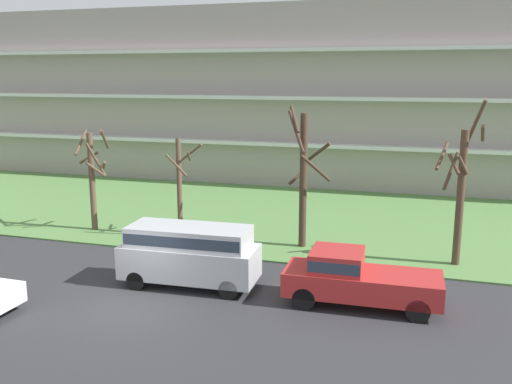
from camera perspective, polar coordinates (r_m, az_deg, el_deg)
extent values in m
plane|color=#2D2D30|center=(20.35, -12.64, -11.43)|extent=(160.00, 160.00, 0.00)
cube|color=#547F42|center=(32.60, -0.56, -2.18)|extent=(80.00, 16.00, 0.08)
cube|color=#9E938C|center=(44.48, 4.61, 9.84)|extent=(52.02, 10.52, 12.81)
cube|color=silver|center=(39.18, 2.74, 4.90)|extent=(49.94, 0.90, 0.24)
cube|color=silver|center=(38.92, 2.79, 9.58)|extent=(49.94, 0.90, 0.24)
cube|color=silver|center=(38.93, 2.84, 14.29)|extent=(49.94, 0.90, 0.24)
cylinder|color=brown|center=(29.74, -16.38, 0.92)|extent=(0.31, 0.31, 5.10)
cylinder|color=brown|center=(29.73, -17.46, 4.86)|extent=(0.14, 1.14, 1.23)
cylinder|color=brown|center=(29.14, -16.06, 3.23)|extent=(0.60, 1.01, 1.78)
cylinder|color=brown|center=(29.21, -16.03, 2.21)|extent=(0.62, 0.97, 0.85)
cylinder|color=brown|center=(29.26, -15.20, 5.22)|extent=(0.67, 1.53, 1.15)
cylinder|color=brown|center=(29.70, -15.33, 2.39)|extent=(0.93, 1.04, 0.89)
cylinder|color=brown|center=(30.01, -16.69, 3.37)|extent=(0.82, 0.80, 0.61)
cylinder|color=brown|center=(27.59, -7.82, 0.33)|extent=(0.25, 0.25, 4.97)
cylinder|color=brown|center=(27.82, -6.67, 3.99)|extent=(1.54, 0.81, 1.06)
cylinder|color=brown|center=(26.91, -8.13, 2.70)|extent=(1.05, 0.32, 1.09)
cylinder|color=brown|center=(27.25, -6.88, 3.69)|extent=(0.41, 1.04, 0.64)
cylinder|color=#423023|center=(25.66, 4.84, 1.02)|extent=(0.34, 0.34, 6.28)
cylinder|color=#423023|center=(24.89, 6.11, 2.43)|extent=(1.23, 1.50, 1.40)
cylinder|color=#423023|center=(25.11, 3.96, 7.43)|extent=(0.70, 0.95, 1.18)
cylinder|color=#423023|center=(26.08, 6.10, 3.85)|extent=(1.59, 1.00, 1.29)
cylinder|color=#423023|center=(25.01, 4.13, 6.20)|extent=(0.96, 0.75, 1.83)
cylinder|color=#423023|center=(26.00, 4.28, 1.58)|extent=(0.81, 0.83, 0.75)
cylinder|color=#4C3828|center=(24.63, 20.13, -0.71)|extent=(0.32, 0.32, 5.79)
cylinder|color=#4C3828|center=(24.64, 19.27, 2.02)|extent=(0.67, 1.05, 1.51)
cylinder|color=#4C3828|center=(24.19, 22.15, 5.59)|extent=(0.31, 1.39, 0.82)
cylinder|color=#4C3828|center=(24.17, 19.57, 2.68)|extent=(0.54, 0.85, 0.79)
cylinder|color=#4C3828|center=(24.50, 18.48, 3.54)|extent=(0.58, 1.74, 1.03)
cylinder|color=#4C3828|center=(24.19, 20.38, 2.58)|extent=(0.50, 0.16, 0.79)
cylinder|color=#4C3828|center=(24.45, 21.59, 6.76)|extent=(0.69, 1.00, 1.79)
cube|color=#B22828|center=(20.07, 10.79, -9.15)|extent=(5.45, 2.13, 0.85)
cube|color=#B22828|center=(19.89, 8.27, -6.88)|extent=(1.85, 1.88, 0.70)
cube|color=#2D3847|center=(19.89, 8.27, -6.88)|extent=(1.81, 1.92, 0.38)
cylinder|color=black|center=(19.62, 4.91, -10.81)|extent=(0.81, 0.24, 0.80)
cylinder|color=black|center=(21.25, 5.80, -9.01)|extent=(0.81, 0.24, 0.80)
cylinder|color=black|center=(19.37, 16.20, -11.58)|extent=(0.81, 0.24, 0.80)
cylinder|color=black|center=(21.02, 16.16, -9.68)|extent=(0.81, 0.24, 0.80)
cylinder|color=black|center=(21.50, -23.85, -9.98)|extent=(0.64, 0.23, 0.64)
cube|color=#B7BABF|center=(21.59, -6.79, -7.04)|extent=(5.28, 2.22, 1.25)
cube|color=#B7BABF|center=(21.29, -6.86, -4.49)|extent=(4.67, 2.03, 0.75)
cube|color=#2D3847|center=(21.29, -6.86, -4.49)|extent=(4.58, 2.07, 0.41)
cylinder|color=black|center=(21.74, -12.14, -8.84)|extent=(0.73, 0.25, 0.72)
cylinder|color=black|center=(23.25, -10.19, -7.38)|extent=(0.73, 0.25, 0.72)
cylinder|color=black|center=(20.45, -2.82, -9.93)|extent=(0.73, 0.25, 0.72)
cylinder|color=black|center=(22.04, -1.45, -8.28)|extent=(0.73, 0.25, 0.72)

